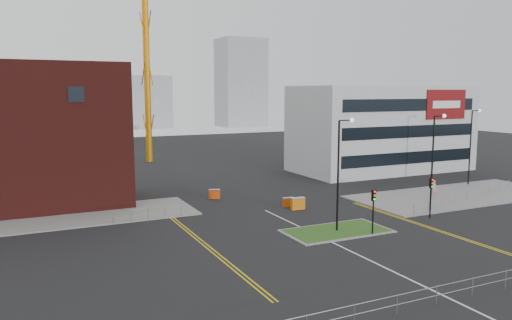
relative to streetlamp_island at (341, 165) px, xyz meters
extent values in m
plane|color=black|center=(-2.22, -8.00, -5.41)|extent=(200.00, 200.00, 0.00)
cube|color=slate|center=(-22.22, 14.00, -5.35)|extent=(28.00, 8.00, 0.12)
cube|color=slate|center=(19.78, 6.00, -5.35)|extent=(24.00, 10.00, 0.12)
cube|color=slate|center=(-0.22, 0.00, -5.37)|extent=(8.60, 4.60, 0.08)
cube|color=#244918|center=(-0.22, 0.00, -5.35)|extent=(8.00, 4.00, 0.12)
cube|color=#4F1713|center=(-22.22, 20.00, 1.59)|extent=(18.00, 10.00, 14.00)
cube|color=black|center=(-18.22, 14.98, 5.59)|extent=(1.40, 0.10, 1.40)
cube|color=silver|center=(23.78, 24.00, 0.59)|extent=(25.00, 12.00, 12.00)
cube|color=black|center=(23.78, 17.98, -2.92)|extent=(22.00, 0.10, 1.60)
cube|color=black|center=(23.78, 17.98, 0.59)|extent=(22.00, 0.10, 1.60)
cube|color=black|center=(23.78, 17.98, 4.09)|extent=(22.00, 0.10, 1.60)
cube|color=maroon|center=(29.78, 17.92, 4.09)|extent=(7.00, 0.15, 4.00)
cube|color=white|center=(29.78, 17.82, 4.09)|extent=(5.00, 0.05, 1.00)
cylinder|color=orange|center=(-4.22, 47.00, 13.23)|extent=(1.00, 1.00, 37.28)
cylinder|color=black|center=(-0.22, 0.00, -0.91)|extent=(0.16, 0.16, 9.00)
cylinder|color=black|center=(0.38, 0.00, 3.59)|extent=(1.20, 0.10, 0.10)
sphere|color=silver|center=(0.98, 0.00, 3.59)|extent=(0.36, 0.36, 0.36)
cylinder|color=black|center=(11.78, 2.00, -0.91)|extent=(0.16, 0.16, 9.00)
cylinder|color=black|center=(12.38, 2.00, 3.59)|extent=(1.20, 0.10, 0.10)
sphere|color=silver|center=(12.98, 2.00, 3.59)|extent=(0.36, 0.36, 0.36)
cylinder|color=black|center=(25.78, 10.00, -0.91)|extent=(0.16, 0.16, 9.00)
cylinder|color=black|center=(26.38, 10.00, 3.59)|extent=(1.20, 0.10, 0.10)
sphere|color=silver|center=(26.98, 10.00, 3.59)|extent=(0.36, 0.36, 0.36)
cylinder|color=black|center=(1.78, -2.00, -3.91)|extent=(0.12, 0.12, 3.00)
cube|color=black|center=(1.78, -2.00, -2.21)|extent=(0.28, 0.22, 0.90)
sphere|color=red|center=(1.78, -2.13, -1.91)|extent=(0.18, 0.18, 0.18)
sphere|color=orange|center=(1.78, -2.13, -2.21)|extent=(0.18, 0.18, 0.18)
sphere|color=#0CCC33|center=(1.78, -2.13, -2.51)|extent=(0.18, 0.18, 0.18)
cylinder|color=black|center=(9.78, 0.00, -3.91)|extent=(0.12, 0.12, 3.00)
cube|color=black|center=(9.78, 0.00, -2.21)|extent=(0.28, 0.22, 0.90)
sphere|color=red|center=(9.78, -0.13, -1.91)|extent=(0.18, 0.18, 0.18)
sphere|color=orange|center=(9.78, -0.13, -2.21)|extent=(0.18, 0.18, 0.18)
sphere|color=#0CCC33|center=(9.78, -0.13, -2.51)|extent=(0.18, 0.18, 0.18)
cylinder|color=gray|center=(-2.22, -14.00, -4.36)|extent=(24.00, 0.04, 0.04)
cylinder|color=gray|center=(-2.22, -14.00, -4.86)|extent=(24.00, 0.04, 0.04)
cylinder|color=gray|center=(-13.22, 10.00, -4.36)|extent=(6.00, 0.04, 0.04)
cylinder|color=gray|center=(-13.22, 10.00, -4.86)|extent=(6.00, 0.04, 0.04)
cylinder|color=gray|center=(-16.22, 10.00, -4.86)|extent=(0.05, 0.05, 1.10)
cylinder|color=gray|center=(-10.22, 10.00, -4.86)|extent=(0.05, 0.05, 1.10)
cylinder|color=gray|center=(18.28, 3.50, -4.36)|extent=(19.01, 5.04, 0.04)
cylinder|color=gray|center=(18.28, 3.50, -4.86)|extent=(19.01, 5.04, 0.04)
cylinder|color=gray|center=(8.78, 1.00, -4.86)|extent=(0.05, 0.05, 1.10)
cylinder|color=gray|center=(27.78, 6.00, -4.86)|extent=(0.05, 0.05, 1.10)
cube|color=silver|center=(-2.22, -6.00, -5.41)|extent=(0.15, 30.00, 0.01)
cube|color=gold|center=(-11.22, 2.00, -5.41)|extent=(0.12, 24.00, 0.01)
cube|color=gold|center=(-10.92, 2.00, -5.41)|extent=(0.12, 24.00, 0.01)
cube|color=gold|center=(7.28, -2.00, -5.41)|extent=(0.12, 20.00, 0.01)
cube|color=gold|center=(7.58, -2.00, -5.41)|extent=(0.12, 20.00, 0.01)
cube|color=gray|center=(7.78, 122.00, 2.59)|extent=(24.00, 12.00, 16.00)
cube|color=gray|center=(42.78, 117.00, 8.59)|extent=(14.00, 12.00, 28.00)
cube|color=gray|center=(-10.22, 132.00, 0.59)|extent=(30.00, 12.00, 12.00)
imported|color=pink|center=(16.60, 6.34, -4.45)|extent=(0.78, 0.59, 1.92)
cube|color=#CB3E0B|center=(-4.74, 16.00, -4.92)|extent=(1.25, 0.81, 0.99)
cube|color=silver|center=(-4.74, 16.00, -4.47)|extent=(1.25, 0.81, 0.12)
cube|color=orange|center=(0.78, 8.00, -4.84)|extent=(1.39, 0.50, 1.15)
cube|color=silver|center=(0.78, 8.00, -4.32)|extent=(1.39, 0.50, 0.14)
cube|color=#C8480B|center=(0.50, 9.38, -4.96)|extent=(1.14, 0.51, 0.91)
cube|color=silver|center=(0.50, 9.38, -4.54)|extent=(1.14, 0.51, 0.11)
camera|label=1|loc=(-23.01, -32.61, 5.86)|focal=35.00mm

